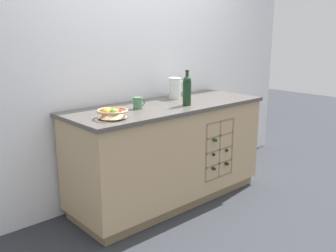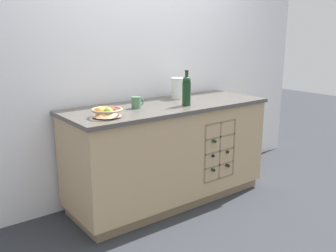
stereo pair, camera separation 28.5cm
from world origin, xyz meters
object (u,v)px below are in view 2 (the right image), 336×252
(ceramic_mug, at_px, (136,102))
(fruit_bowl, at_px, (107,112))
(standing_wine_bottle, at_px, (187,90))
(white_pitcher, at_px, (178,88))

(ceramic_mug, bearing_deg, fruit_bowl, -156.37)
(fruit_bowl, xyz_separation_m, ceramic_mug, (0.37, 0.16, 0.01))
(fruit_bowl, bearing_deg, standing_wine_bottle, -0.19)
(fruit_bowl, relative_size, white_pitcher, 1.18)
(fruit_bowl, distance_m, white_pitcher, 1.01)
(ceramic_mug, xyz_separation_m, standing_wine_bottle, (0.42, -0.16, 0.09))
(fruit_bowl, distance_m, ceramic_mug, 0.40)
(fruit_bowl, height_order, standing_wine_bottle, standing_wine_bottle)
(white_pitcher, bearing_deg, standing_wine_bottle, -116.27)
(ceramic_mug, bearing_deg, white_pitcher, 15.58)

